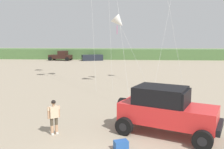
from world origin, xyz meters
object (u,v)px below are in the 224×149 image
(person_watching, at_px, (54,115))
(distant_pickup, at_px, (61,56))
(jeep, at_px, (166,109))
(kite_yellow_diamond, at_px, (119,22))
(distant_sedan, at_px, (92,58))
(cooler_box, at_px, (121,145))

(person_watching, relative_size, distant_pickup, 0.35)
(jeep, height_order, person_watching, jeep)
(distant_pickup, distance_m, kite_yellow_diamond, 30.16)
(person_watching, bearing_deg, kite_yellow_diamond, 78.90)
(distant_sedan, relative_size, kite_yellow_diamond, 0.62)
(jeep, distance_m, person_watching, 5.28)
(cooler_box, height_order, distant_pickup, distant_pickup)
(distant_sedan, bearing_deg, distant_pickup, 161.20)
(jeep, relative_size, distant_sedan, 1.19)
(kite_yellow_diamond, bearing_deg, distant_sedan, 103.67)
(distant_sedan, height_order, kite_yellow_diamond, kite_yellow_diamond)
(kite_yellow_diamond, bearing_deg, cooler_box, -87.19)
(jeep, relative_size, cooler_box, 8.93)
(cooler_box, bearing_deg, distant_sedan, 77.61)
(person_watching, distance_m, distant_pickup, 40.88)
(distant_pickup, xyz_separation_m, kite_yellow_diamond, (13.01, -26.73, 5.11))
(distant_sedan, bearing_deg, cooler_box, -99.45)
(cooler_box, distance_m, distant_sedan, 41.65)
(person_watching, xyz_separation_m, distant_sedan, (-4.01, 39.58, -0.34))
(jeep, bearing_deg, kite_yellow_diamond, 102.51)
(cooler_box, relative_size, distant_pickup, 0.12)
(person_watching, bearing_deg, cooler_box, -24.15)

